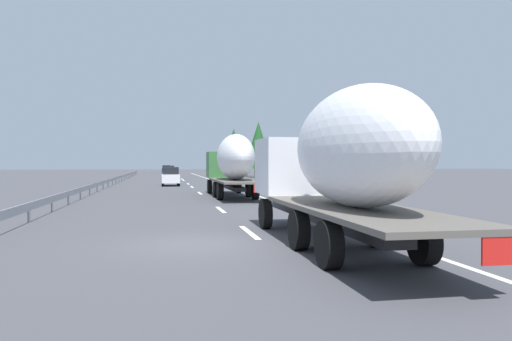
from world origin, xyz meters
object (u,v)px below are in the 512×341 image
car_blue_sedan (169,172)px  car_black_suv (166,169)px  car_white_van (171,176)px  truck_lead (233,161)px  truck_trailing (339,159)px  road_sign (245,164)px

car_blue_sedan → car_black_suv: (29.05, 0.10, -0.02)m
car_white_van → car_black_suv: car_white_van is taller
car_blue_sedan → car_white_van: bearing=179.7°
car_black_suv → car_white_van: bearing=179.9°
truck_lead → truck_trailing: 20.18m
truck_trailing → road_sign: (34.06, -3.10, -0.20)m
car_white_van → road_sign: size_ratio=1.36×
car_blue_sedan → car_white_van: (-28.08, 0.17, -0.01)m
truck_lead → car_white_van: 18.18m
truck_trailing → road_sign: bearing=-5.2°
car_blue_sedan → road_sign: road_sign is taller
road_sign → truck_lead: bearing=167.4°
car_white_van → car_black_suv: size_ratio=0.93×
car_white_van → car_blue_sedan: bearing=-0.3°
truck_trailing → car_white_van: truck_trailing is taller
truck_lead → car_blue_sedan: bearing=4.5°
truck_trailing → car_black_suv: truck_trailing is taller
truck_lead → road_sign: bearing=-12.6°
truck_trailing → car_white_van: size_ratio=2.81×
car_blue_sedan → car_black_suv: bearing=0.2°
car_blue_sedan → truck_lead: bearing=-175.5°
car_blue_sedan → car_black_suv: car_blue_sedan is taller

